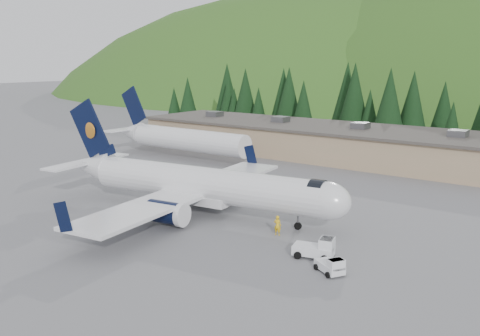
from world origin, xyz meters
The scene contains 8 objects.
ground centered at (0.00, 0.00, 0.00)m, with size 600.00×600.00×0.00m, color #5E5E63.
airliner centered at (-1.01, -0.14, 3.09)m, with size 34.92×32.87×11.59m.
second_airliner centered at (-24.92, 22.00, 3.32)m, with size 27.50×11.00×10.05m.
baggage_tug_a centered at (15.45, -4.01, 0.79)m, with size 3.64×2.69×1.77m.
baggage_tug_b centered at (17.95, -6.34, 0.61)m, with size 2.86×2.44×1.37m.
terminal_building centered at (-5.01, 38.00, 2.62)m, with size 71.00×17.00×6.10m.
ramp_worker centered at (9.73, -1.18, 0.95)m, with size 0.70×0.46×1.91m, color yellow.
tree_line centered at (-4.17, 61.48, 7.71)m, with size 111.50×19.50×14.24m.
Camera 1 is at (35.35, -41.26, 16.20)m, focal length 40.00 mm.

